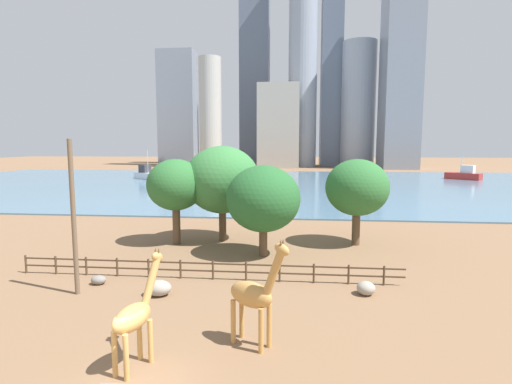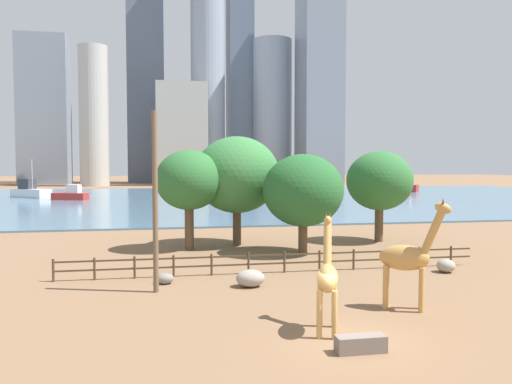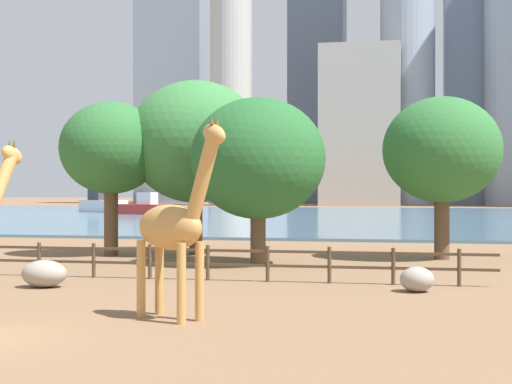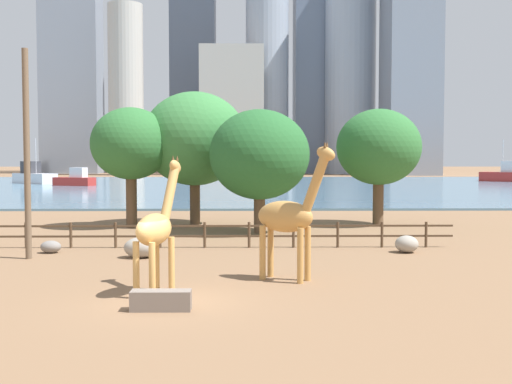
{
  "view_description": "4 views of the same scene",
  "coord_description": "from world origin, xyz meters",
  "px_view_note": "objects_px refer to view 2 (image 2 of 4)",
  "views": [
    {
      "loc": [
        5.98,
        -13.62,
        9.06
      ],
      "look_at": [
        1.82,
        27.43,
        4.15
      ],
      "focal_mm": 28.0,
      "sensor_mm": 36.0,
      "label": 1
    },
    {
      "loc": [
        -6.75,
        -17.55,
        6.65
      ],
      "look_at": [
        1.15,
        25.39,
        4.23
      ],
      "focal_mm": 35.0,
      "sensor_mm": 36.0,
      "label": 2
    },
    {
      "loc": [
        10.3,
        -15.87,
        3.36
      ],
      "look_at": [
        0.95,
        29.26,
        3.19
      ],
      "focal_mm": 55.0,
      "sensor_mm": 36.0,
      "label": 3
    },
    {
      "loc": [
        2.61,
        -20.19,
        4.59
      ],
      "look_at": [
        3.25,
        25.44,
        2.08
      ],
      "focal_mm": 45.0,
      "sensor_mm": 36.0,
      "label": 4
    }
  ],
  "objects_px": {
    "feeding_trough": "(361,344)",
    "boulder_near_fence": "(250,278)",
    "tree_left_large": "(237,175)",
    "boat_sailboat": "(71,195)",
    "boat_tug": "(30,191)",
    "giraffe_tall": "(327,277)",
    "giraffe_companion": "(408,258)",
    "boat_ferry": "(401,186)",
    "tree_right_tall": "(189,181)",
    "boulder_by_pole": "(446,266)",
    "boulder_small": "(165,279)",
    "tree_center_broad": "(380,181)",
    "utility_pole": "(155,202)",
    "tree_left_small": "(303,191)"
  },
  "relations": [
    {
      "from": "giraffe_tall",
      "to": "boat_tug",
      "type": "relative_size",
      "value": 0.55
    },
    {
      "from": "boulder_by_pole",
      "to": "boulder_small",
      "type": "relative_size",
      "value": 1.14
    },
    {
      "from": "boulder_small",
      "to": "tree_center_broad",
      "type": "xyz_separation_m",
      "value": [
        18.19,
        12.23,
        4.92
      ]
    },
    {
      "from": "feeding_trough",
      "to": "boulder_near_fence",
      "type": "bearing_deg",
      "value": 102.57
    },
    {
      "from": "utility_pole",
      "to": "tree_left_small",
      "type": "bearing_deg",
      "value": 41.86
    },
    {
      "from": "boulder_near_fence",
      "to": "feeding_trough",
      "type": "height_order",
      "value": "boulder_near_fence"
    },
    {
      "from": "boulder_small",
      "to": "boat_sailboat",
      "type": "distance_m",
      "value": 69.51
    },
    {
      "from": "boulder_small",
      "to": "boat_sailboat",
      "type": "xyz_separation_m",
      "value": [
        -16.81,
        67.44,
        0.84
      ]
    },
    {
      "from": "boulder_by_pole",
      "to": "tree_center_broad",
      "type": "xyz_separation_m",
      "value": [
        1.15,
        12.34,
        4.8
      ]
    },
    {
      "from": "boulder_near_fence",
      "to": "boulder_by_pole",
      "type": "height_order",
      "value": "boulder_near_fence"
    },
    {
      "from": "utility_pole",
      "to": "tree_left_small",
      "type": "distance_m",
      "value": 14.22
    },
    {
      "from": "giraffe_tall",
      "to": "giraffe_companion",
      "type": "distance_m",
      "value": 5.1
    },
    {
      "from": "boat_ferry",
      "to": "boat_tug",
      "type": "height_order",
      "value": "boat_ferry"
    },
    {
      "from": "tree_left_small",
      "to": "giraffe_tall",
      "type": "bearing_deg",
      "value": -102.6
    },
    {
      "from": "giraffe_tall",
      "to": "boat_ferry",
      "type": "xyz_separation_m",
      "value": [
        49.18,
        91.85,
        -0.74
      ]
    },
    {
      "from": "boulder_by_pole",
      "to": "boulder_small",
      "type": "distance_m",
      "value": 17.04
    },
    {
      "from": "giraffe_companion",
      "to": "boat_sailboat",
      "type": "height_order",
      "value": "giraffe_companion"
    },
    {
      "from": "tree_right_tall",
      "to": "boat_tug",
      "type": "height_order",
      "value": "tree_right_tall"
    },
    {
      "from": "boulder_small",
      "to": "boat_ferry",
      "type": "bearing_deg",
      "value": 56.12
    },
    {
      "from": "boat_sailboat",
      "to": "boat_tug",
      "type": "distance_m",
      "value": 12.17
    },
    {
      "from": "feeding_trough",
      "to": "boat_ferry",
      "type": "distance_m",
      "value": 106.09
    },
    {
      "from": "boat_sailboat",
      "to": "tree_right_tall",
      "type": "bearing_deg",
      "value": 128.1
    },
    {
      "from": "tree_center_broad",
      "to": "boat_tug",
      "type": "height_order",
      "value": "tree_center_broad"
    },
    {
      "from": "utility_pole",
      "to": "tree_left_large",
      "type": "height_order",
      "value": "utility_pole"
    },
    {
      "from": "feeding_trough",
      "to": "boat_tug",
      "type": "relative_size",
      "value": 0.21
    },
    {
      "from": "boat_ferry",
      "to": "boat_sailboat",
      "type": "relative_size",
      "value": 1.24
    },
    {
      "from": "tree_right_tall",
      "to": "giraffe_companion",
      "type": "bearing_deg",
      "value": -63.23
    },
    {
      "from": "tree_left_large",
      "to": "boat_sailboat",
      "type": "height_order",
      "value": "tree_left_large"
    },
    {
      "from": "giraffe_companion",
      "to": "boulder_by_pole",
      "type": "height_order",
      "value": "giraffe_companion"
    },
    {
      "from": "tree_left_large",
      "to": "boat_sailboat",
      "type": "distance_m",
      "value": 59.52
    },
    {
      "from": "utility_pole",
      "to": "boulder_near_fence",
      "type": "xyz_separation_m",
      "value": [
        5.02,
        0.23,
        -4.23
      ]
    },
    {
      "from": "giraffe_companion",
      "to": "feeding_trough",
      "type": "height_order",
      "value": "giraffe_companion"
    },
    {
      "from": "giraffe_companion",
      "to": "tree_left_large",
      "type": "bearing_deg",
      "value": 135.21
    },
    {
      "from": "tree_left_large",
      "to": "giraffe_companion",
      "type": "bearing_deg",
      "value": -75.45
    },
    {
      "from": "feeding_trough",
      "to": "boat_tug",
      "type": "distance_m",
      "value": 93.08
    },
    {
      "from": "tree_left_large",
      "to": "tree_left_small",
      "type": "height_order",
      "value": "tree_left_large"
    },
    {
      "from": "feeding_trough",
      "to": "boat_sailboat",
      "type": "xyz_separation_m",
      "value": [
        -23.61,
        78.98,
        0.84
      ]
    },
    {
      "from": "feeding_trough",
      "to": "boulder_small",
      "type": "bearing_deg",
      "value": 120.52
    },
    {
      "from": "giraffe_companion",
      "to": "tree_left_small",
      "type": "distance_m",
      "value": 14.91
    },
    {
      "from": "giraffe_companion",
      "to": "tree_left_large",
      "type": "height_order",
      "value": "tree_left_large"
    },
    {
      "from": "boat_ferry",
      "to": "boulder_small",
      "type": "bearing_deg",
      "value": 96.7
    },
    {
      "from": "tree_left_large",
      "to": "feeding_trough",
      "type": "bearing_deg",
      "value": -87.79
    },
    {
      "from": "giraffe_companion",
      "to": "boulder_near_fence",
      "type": "relative_size",
      "value": 3.29
    },
    {
      "from": "tree_left_large",
      "to": "tree_right_tall",
      "type": "bearing_deg",
      "value": -158.05
    },
    {
      "from": "feeding_trough",
      "to": "tree_center_broad",
      "type": "bearing_deg",
      "value": 64.4
    },
    {
      "from": "tree_left_large",
      "to": "boulder_small",
      "type": "bearing_deg",
      "value": -114.97
    },
    {
      "from": "utility_pole",
      "to": "tree_center_broad",
      "type": "bearing_deg",
      "value": 36.83
    },
    {
      "from": "feeding_trough",
      "to": "boat_sailboat",
      "type": "bearing_deg",
      "value": 106.64
    },
    {
      "from": "giraffe_companion",
      "to": "boat_tug",
      "type": "distance_m",
      "value": 90.4
    },
    {
      "from": "feeding_trough",
      "to": "boat_ferry",
      "type": "bearing_deg",
      "value": 62.66
    }
  ]
}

